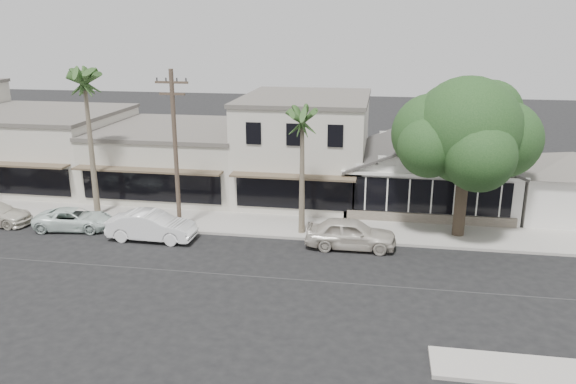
% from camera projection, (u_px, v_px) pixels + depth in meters
% --- Properties ---
extents(ground, '(140.00, 140.00, 0.00)m').
position_uv_depth(ground, '(330.00, 282.00, 25.42)').
color(ground, black).
rests_on(ground, ground).
extents(sidewalk_north, '(90.00, 3.50, 0.15)m').
position_uv_depth(sidewalk_north, '(205.00, 221.00, 33.05)').
color(sidewalk_north, '#9E9991').
rests_on(sidewalk_north, ground).
extents(corner_shop, '(10.40, 8.60, 5.10)m').
position_uv_depth(corner_shop, '(428.00, 165.00, 35.67)').
color(corner_shop, silver).
rests_on(corner_shop, ground).
extents(side_cottage, '(6.00, 6.00, 3.00)m').
position_uv_depth(side_cottage, '(567.00, 193.00, 33.77)').
color(side_cottage, silver).
rests_on(side_cottage, ground).
extents(row_building_near, '(8.00, 10.00, 6.50)m').
position_uv_depth(row_building_near, '(305.00, 148.00, 37.72)').
color(row_building_near, beige).
rests_on(row_building_near, ground).
extents(row_building_midnear, '(10.00, 10.00, 4.20)m').
position_uv_depth(row_building_midnear, '(179.00, 159.00, 39.48)').
color(row_building_midnear, beige).
rests_on(row_building_midnear, ground).
extents(row_building_midfar, '(11.00, 10.00, 5.00)m').
position_uv_depth(row_building_midfar, '(42.00, 149.00, 41.03)').
color(row_building_midfar, beige).
rests_on(row_building_midfar, ground).
extents(utility_pole, '(1.80, 0.24, 9.00)m').
position_uv_depth(utility_pole, '(175.00, 148.00, 30.39)').
color(utility_pole, brown).
rests_on(utility_pole, ground).
extents(car_0, '(4.71, 1.94, 1.60)m').
position_uv_depth(car_0, '(351.00, 233.00, 29.12)').
color(car_0, beige).
rests_on(car_0, ground).
extents(car_1, '(4.77, 1.73, 1.56)m').
position_uv_depth(car_1, '(152.00, 226.00, 30.26)').
color(car_1, white).
rests_on(car_1, ground).
extents(car_2, '(4.56, 2.52, 1.21)m').
position_uv_depth(car_2, '(74.00, 219.00, 31.86)').
color(car_2, silver).
rests_on(car_2, ground).
extents(shade_tree, '(7.88, 7.13, 8.75)m').
position_uv_depth(shade_tree, '(465.00, 133.00, 29.44)').
color(shade_tree, '#403527').
rests_on(shade_tree, ground).
extents(palm_east, '(2.66, 2.66, 7.47)m').
position_uv_depth(palm_east, '(302.00, 120.00, 29.34)').
color(palm_east, '#726651').
rests_on(palm_east, ground).
extents(palm_mid, '(2.90, 2.90, 9.29)m').
position_uv_depth(palm_mid, '(84.00, 83.00, 31.82)').
color(palm_mid, '#726651').
rests_on(palm_mid, ground).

